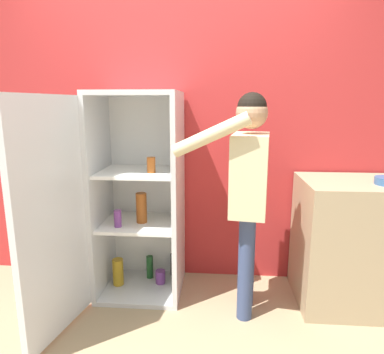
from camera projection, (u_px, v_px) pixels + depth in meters
ground_plane at (161, 346)px, 2.11m from camera, size 12.00×12.00×0.00m
wall_back at (178, 128)px, 2.80m from camera, size 7.00×0.06×2.55m
refrigerator at (124, 201)px, 2.53m from camera, size 0.80×1.18×1.56m
person at (248, 179)px, 2.28m from camera, size 0.65×0.54×1.54m
counter at (354, 243)px, 2.51m from camera, size 0.79×0.63×0.93m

